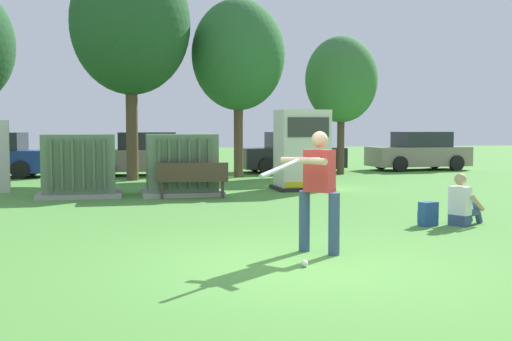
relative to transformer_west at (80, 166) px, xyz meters
name	(u,v)px	position (x,y,z in m)	size (l,w,h in m)	color
ground_plane	(301,265)	(3.26, -9.05, -0.79)	(96.00, 96.00, 0.00)	#51933D
transformer_west	(80,166)	(0.00, 0.00, 0.00)	(2.10, 1.70, 1.62)	#9E9B93
transformer_mid_west	(181,165)	(2.62, -0.17, 0.00)	(2.10, 1.70, 1.62)	#9E9B93
generator_enclosure	(302,150)	(6.17, 0.45, 0.35)	(1.60, 1.40, 2.30)	#262626
park_bench	(193,177)	(2.81, -1.13, -0.25)	(1.84, 0.63, 0.92)	#4C3828
batter	(317,185)	(3.70, -8.38, 0.19)	(1.36, 1.28, 1.74)	#384C75
sports_ball	(305,263)	(3.28, -9.14, -0.74)	(0.09, 0.09, 0.09)	white
seated_spectator	(463,205)	(7.14, -6.49, -0.41)	(0.79, 0.67, 0.96)	#384C75
backpack	(428,214)	(6.47, -6.43, -0.57)	(0.36, 0.32, 0.44)	#264C8C
tree_center_left	(131,24)	(1.47, 4.81, 4.48)	(4.02, 4.02, 7.68)	brown
tree_center_right	(238,55)	(5.26, 5.31, 3.60)	(3.34, 3.34, 6.39)	brown
tree_right	(341,80)	(9.34, 5.75, 2.83)	(2.76, 2.76, 5.27)	#4C3828
parked_car_left_of_center	(145,155)	(1.98, 6.99, -0.04)	(4.33, 2.18, 1.62)	gray
parked_car_right_of_center	(292,153)	(7.87, 7.36, -0.04)	(4.29, 2.10, 1.62)	black
parked_car_rightmost	(419,152)	(13.47, 7.37, -0.04)	(4.27, 2.06, 1.62)	gray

